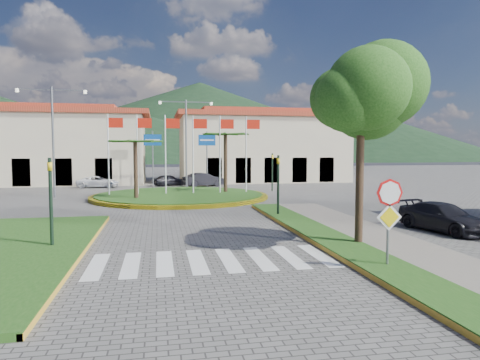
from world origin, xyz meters
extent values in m
plane|color=#595754|center=(0.00, 0.00, 0.00)|extent=(160.00, 160.00, 0.00)
cube|color=gray|center=(6.00, 2.00, 0.07)|extent=(4.00, 28.00, 0.15)
cube|color=#1C4C15|center=(4.80, 2.00, 0.09)|extent=(1.60, 28.00, 0.18)
cube|color=#1C4C15|center=(-6.50, 6.00, 0.09)|extent=(5.00, 14.00, 0.18)
cube|color=silver|center=(0.00, 4.00, 0.01)|extent=(8.00, 3.00, 0.01)
cylinder|color=yellow|center=(0.00, 22.00, 0.12)|extent=(12.70, 12.70, 0.24)
cylinder|color=#1C4C15|center=(0.00, 22.00, 0.15)|extent=(12.00, 12.00, 0.30)
cylinder|color=black|center=(-3.00, 20.00, 2.02)|extent=(0.28, 0.28, 4.05)
cylinder|color=black|center=(3.50, 23.00, 2.34)|extent=(0.28, 0.28, 4.68)
cylinder|color=silver|center=(-5.00, 22.50, 3.00)|extent=(0.10, 0.10, 6.00)
cube|color=#B91A0B|center=(-4.45, 22.50, 5.40)|extent=(1.00, 0.03, 0.70)
cylinder|color=silver|center=(-3.00, 22.50, 3.00)|extent=(0.10, 0.10, 6.00)
cube|color=#B91A0B|center=(-2.45, 22.50, 5.40)|extent=(1.00, 0.03, 0.70)
cylinder|color=silver|center=(-1.00, 22.50, 3.00)|extent=(0.10, 0.10, 6.00)
cube|color=#B91A0B|center=(-0.45, 22.50, 5.40)|extent=(1.00, 0.03, 0.70)
cylinder|color=silver|center=(1.00, 22.50, 3.00)|extent=(0.10, 0.10, 6.00)
cube|color=#B91A0B|center=(1.55, 22.50, 5.40)|extent=(1.00, 0.03, 0.70)
cylinder|color=silver|center=(3.00, 22.50, 3.00)|extent=(0.10, 0.10, 6.00)
cube|color=#B91A0B|center=(3.55, 22.50, 5.40)|extent=(1.00, 0.03, 0.70)
cylinder|color=silver|center=(5.00, 22.50, 3.00)|extent=(0.10, 0.10, 6.00)
cube|color=#B91A0B|center=(5.55, 22.50, 5.40)|extent=(1.00, 0.03, 0.70)
cylinder|color=slate|center=(4.90, 2.00, 1.25)|extent=(0.07, 0.07, 2.50)
cylinder|color=red|center=(4.90, 1.95, 2.25)|extent=(0.80, 0.03, 0.80)
cube|color=yellow|center=(4.90, 1.94, 1.55)|extent=(0.78, 0.03, 0.78)
cylinder|color=black|center=(5.50, 5.00, 2.20)|extent=(0.28, 0.28, 4.40)
ellipsoid|color=#174612|center=(5.50, 5.00, 5.20)|extent=(3.60, 3.60, 3.20)
cylinder|color=black|center=(-5.20, 6.50, 1.60)|extent=(0.12, 0.12, 3.20)
imported|color=yellow|center=(-5.20, 6.50, 2.60)|extent=(0.15, 0.18, 0.90)
cylinder|color=black|center=(4.50, 12.00, 1.60)|extent=(0.12, 0.12, 3.20)
imported|color=yellow|center=(4.50, 12.00, 2.60)|extent=(0.15, 0.18, 0.90)
cylinder|color=black|center=(8.00, 26.00, 1.60)|extent=(0.12, 0.12, 3.20)
imported|color=yellow|center=(8.00, 26.00, 2.60)|extent=(0.18, 0.15, 0.90)
cylinder|color=slate|center=(-2.00, 31.00, 2.60)|extent=(0.12, 0.12, 5.20)
cube|color=#0D4294|center=(-2.00, 30.94, 4.40)|extent=(1.60, 0.05, 1.00)
cylinder|color=slate|center=(3.00, 31.00, 2.60)|extent=(0.12, 0.12, 5.20)
cube|color=#0D4294|center=(3.00, 30.94, 4.40)|extent=(1.60, 0.05, 1.00)
cylinder|color=slate|center=(1.00, 30.00, 4.00)|extent=(0.16, 0.16, 8.00)
cube|color=slate|center=(-0.20, 30.00, 7.80)|extent=(2.40, 0.08, 0.08)
cube|color=slate|center=(2.20, 30.00, 7.80)|extent=(2.40, 0.08, 0.08)
cylinder|color=slate|center=(-9.00, 24.00, 4.00)|extent=(0.16, 0.16, 8.00)
cube|color=slate|center=(-10.20, 24.00, 7.80)|extent=(2.40, 0.08, 0.08)
cube|color=slate|center=(-7.80, 24.00, 7.80)|extent=(2.40, 0.08, 0.08)
cube|color=beige|center=(-14.00, 38.00, 3.50)|extent=(22.00, 9.00, 7.00)
cube|color=maroon|center=(-14.00, 38.00, 7.25)|extent=(23.32, 9.54, 0.50)
cube|color=maroon|center=(-14.00, 38.00, 7.75)|extent=(16.50, 4.95, 0.60)
cube|color=beige|center=(10.00, 38.00, 3.50)|extent=(18.00, 9.00, 7.00)
cube|color=maroon|center=(10.00, 38.00, 7.25)|extent=(19.08, 9.54, 0.50)
cube|color=maroon|center=(10.00, 38.00, 7.75)|extent=(13.50, 4.95, 0.60)
cone|color=black|center=(15.00, 160.00, 15.00)|extent=(180.00, 180.00, 30.00)
cone|color=black|center=(70.00, 135.00, 9.00)|extent=(120.00, 120.00, 18.00)
cone|color=black|center=(-10.00, 130.00, 8.00)|extent=(110.00, 110.00, 16.00)
imported|color=white|center=(-7.02, 32.16, 0.52)|extent=(3.78, 1.77, 1.05)
imported|color=black|center=(-0.49, 33.01, 0.55)|extent=(3.46, 2.48, 1.09)
imported|color=black|center=(2.74, 31.51, 0.65)|extent=(4.18, 2.45, 1.30)
imported|color=black|center=(10.37, 7.00, 0.60)|extent=(2.54, 4.41, 1.20)
camera|label=1|loc=(-1.57, -9.10, 3.45)|focal=32.00mm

